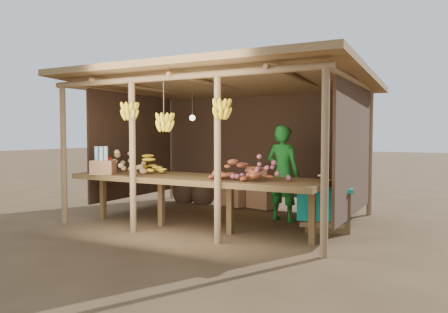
% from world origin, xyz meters
% --- Properties ---
extents(ground, '(60.00, 60.00, 0.00)m').
position_xyz_m(ground, '(0.00, 0.00, 0.00)').
color(ground, brown).
rests_on(ground, ground).
extents(stall_structure, '(4.70, 3.50, 2.43)m').
position_xyz_m(stall_structure, '(-0.00, -0.01, 1.92)').
color(stall_structure, olive).
rests_on(stall_structure, ground).
extents(counter, '(3.90, 1.05, 0.80)m').
position_xyz_m(counter, '(0.00, -0.95, 0.74)').
color(counter, brown).
rests_on(counter, ground).
extents(potato_heap, '(0.94, 0.64, 0.36)m').
position_xyz_m(potato_heap, '(-1.25, -1.13, 0.98)').
color(potato_heap, '#A78656').
rests_on(potato_heap, counter).
extents(sweet_potato_heap, '(0.96, 0.68, 0.35)m').
position_xyz_m(sweet_potato_heap, '(0.80, -1.11, 0.98)').
color(sweet_potato_heap, '#A3492A').
rests_on(sweet_potato_heap, counter).
extents(onion_heap, '(0.84, 0.64, 0.35)m').
position_xyz_m(onion_heap, '(1.12, -1.08, 0.98)').
color(onion_heap, '#B5586B').
rests_on(onion_heap, counter).
extents(banana_pile, '(0.64, 0.40, 0.35)m').
position_xyz_m(banana_pile, '(-0.98, -0.82, 0.97)').
color(banana_pile, yellow).
rests_on(banana_pile, counter).
extents(tomato_basin, '(0.44, 0.44, 0.23)m').
position_xyz_m(tomato_basin, '(-1.90, -0.81, 0.90)').
color(tomato_basin, navy).
rests_on(tomato_basin, counter).
extents(bottle_box, '(0.43, 0.39, 0.44)m').
position_xyz_m(bottle_box, '(-1.42, -1.33, 0.97)').
color(bottle_box, '#936341').
rests_on(bottle_box, counter).
extents(vendor, '(0.63, 0.46, 1.57)m').
position_xyz_m(vendor, '(0.93, 0.30, 0.79)').
color(vendor, '#1A7523').
rests_on(vendor, ground).
extents(tarp_crate, '(0.85, 0.78, 0.84)m').
position_xyz_m(tarp_crate, '(1.75, -0.03, 0.34)').
color(tarp_crate, brown).
rests_on(tarp_crate, ground).
extents(carton_stack, '(1.14, 0.53, 0.80)m').
position_xyz_m(carton_stack, '(0.02, 1.20, 0.35)').
color(carton_stack, '#936341').
rests_on(carton_stack, ground).
extents(burlap_sacks, '(0.95, 0.50, 0.67)m').
position_xyz_m(burlap_sacks, '(-1.34, 1.20, 0.29)').
color(burlap_sacks, '#473021').
rests_on(burlap_sacks, ground).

